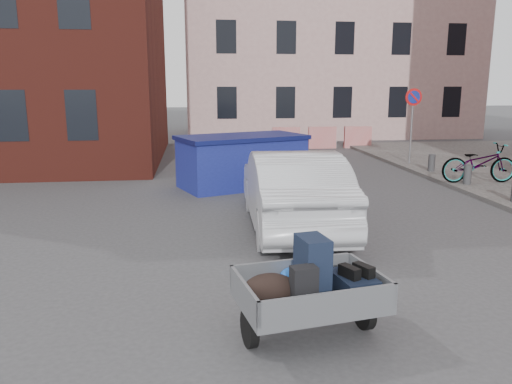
{
  "coord_description": "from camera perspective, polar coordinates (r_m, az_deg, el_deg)",
  "views": [
    {
      "loc": [
        -1.69,
        -7.5,
        2.89
      ],
      "look_at": [
        -0.67,
        0.75,
        1.1
      ],
      "focal_mm": 35.0,
      "sensor_mm": 36.0,
      "label": 1
    }
  ],
  "objects": [
    {
      "name": "ground",
      "position": [
        8.21,
        5.32,
        -8.5
      ],
      "size": [
        120.0,
        120.0,
        0.0
      ],
      "primitive_type": "plane",
      "color": "#38383A",
      "rests_on": "ground"
    },
    {
      "name": "building_pink",
      "position": [
        30.76,
        7.93,
        19.72
      ],
      "size": [
        16.0,
        8.0,
        14.0
      ],
      "primitive_type": "cube",
      "color": "#B78F8D",
      "rests_on": "ground"
    },
    {
      "name": "no_parking_sign",
      "position": [
        18.66,
        17.48,
        8.91
      ],
      "size": [
        0.6,
        0.09,
        2.65
      ],
      "color": "gray",
      "rests_on": "sidewalk"
    },
    {
      "name": "barriers",
      "position": [
        23.38,
        7.59,
        6.18
      ],
      "size": [
        4.7,
        0.18,
        1.0
      ],
      "color": "red",
      "rests_on": "ground"
    },
    {
      "name": "trailer",
      "position": [
        5.84,
        6.05,
        -10.9
      ],
      "size": [
        1.77,
        1.92,
        1.2
      ],
      "rotation": [
        0.0,
        0.0,
        0.18
      ],
      "color": "black",
      "rests_on": "ground"
    },
    {
      "name": "dumpster",
      "position": [
        14.39,
        -1.62,
        3.58
      ],
      "size": [
        3.95,
        2.96,
        1.48
      ],
      "rotation": [
        0.0,
        0.0,
        0.36
      ],
      "color": "navy",
      "rests_on": "ground"
    },
    {
      "name": "silver_car",
      "position": [
        10.21,
        4.14,
        0.32
      ],
      "size": [
        1.87,
        4.93,
        1.61
      ],
      "primitive_type": "imported",
      "rotation": [
        0.0,
        0.0,
        3.11
      ],
      "color": "silver",
      "rests_on": "ground"
    },
    {
      "name": "bicycle",
      "position": [
        15.73,
        24.13,
        3.04
      ],
      "size": [
        2.21,
        0.91,
        1.13
      ],
      "primitive_type": "imported",
      "rotation": [
        0.0,
        0.0,
        1.5
      ],
      "color": "black",
      "rests_on": "sidewalk"
    }
  ]
}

